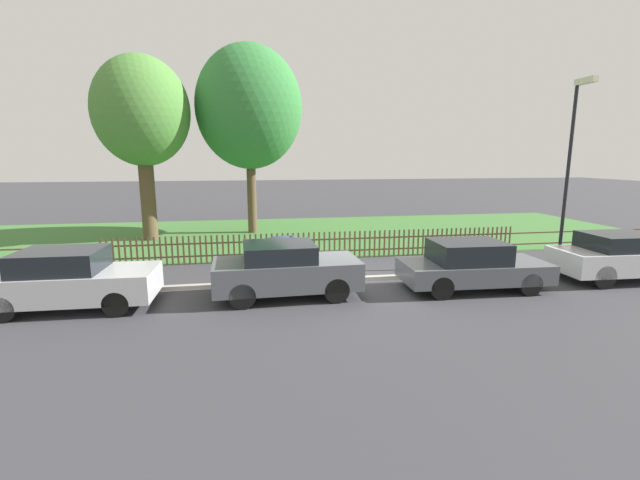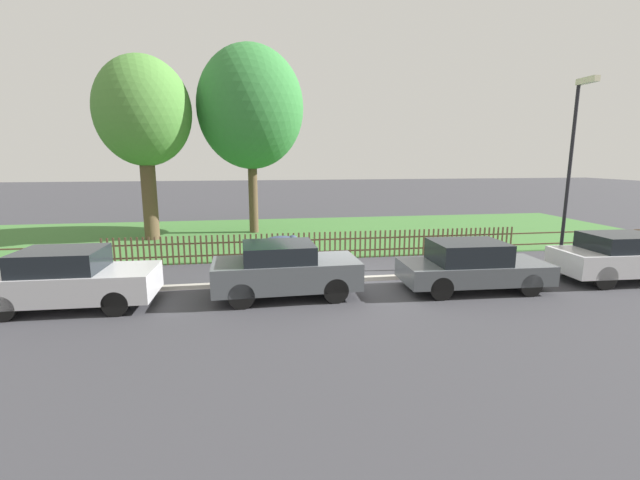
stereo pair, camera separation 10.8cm
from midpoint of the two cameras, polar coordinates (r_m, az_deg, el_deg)
ground_plane at (r=12.73m, az=2.82°, el=-5.70°), size 120.00×120.00×0.00m
kerb_stone at (r=12.81m, az=2.73°, el=-5.32°), size 33.15×0.20×0.12m
grass_strip at (r=20.80m, az=-2.01°, el=0.84°), size 33.15×10.72×0.01m
park_fence at (r=15.51m, az=0.49°, el=-0.76°), size 33.15×0.05×1.01m
parked_car_silver_hatchback at (r=12.09m, az=-30.18°, el=-4.49°), size 3.95×1.78×1.47m
parked_car_black_saloon at (r=11.33m, az=-4.48°, el=-3.92°), size 3.84×1.78×1.45m
parked_car_navy_estate at (r=12.63m, az=19.79°, el=-3.23°), size 4.06×1.85×1.38m
parked_car_red_compact at (r=15.69m, az=35.67°, el=-1.82°), size 4.14×1.82×1.43m
covered_motorcycle at (r=13.71m, az=-4.82°, el=-1.40°), size 1.87×0.81×1.20m
tree_nearest_kerb at (r=20.58m, az=-22.35°, el=15.38°), size 4.05×4.05×7.93m
tree_behind_motorcycle at (r=21.30m, az=-9.09°, el=16.99°), size 4.97×4.97×8.82m
street_lamp at (r=16.07m, az=30.88°, el=9.85°), size 0.20×0.79×6.04m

